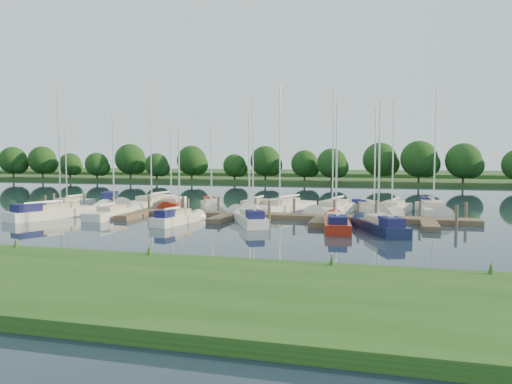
% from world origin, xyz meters
% --- Properties ---
extents(ground, '(260.00, 260.00, 0.00)m').
position_xyz_m(ground, '(0.00, 0.00, 0.00)').
color(ground, '#17202E').
rests_on(ground, ground).
extents(near_bank, '(90.00, 10.00, 0.50)m').
position_xyz_m(near_bank, '(0.00, -16.00, 0.25)').
color(near_bank, '#1D4915').
rests_on(near_bank, ground).
extents(dock, '(40.00, 6.00, 0.40)m').
position_xyz_m(dock, '(0.00, 7.31, 0.20)').
color(dock, '#4C3C2B').
rests_on(dock, ground).
extents(mooring_pilings, '(38.24, 2.84, 2.00)m').
position_xyz_m(mooring_pilings, '(0.00, 8.43, 0.60)').
color(mooring_pilings, '#473D33').
rests_on(mooring_pilings, ground).
extents(far_shore, '(180.00, 30.00, 0.60)m').
position_xyz_m(far_shore, '(0.00, 75.00, 0.30)').
color(far_shore, '#23441A').
rests_on(far_shore, ground).
extents(distant_hill, '(220.00, 40.00, 1.40)m').
position_xyz_m(distant_hill, '(0.00, 100.00, 0.70)').
color(distant_hill, '#375625').
rests_on(distant_hill, ground).
extents(treeline, '(147.17, 9.13, 8.08)m').
position_xyz_m(treeline, '(-2.23, 62.06, 4.11)').
color(treeline, '#38281C').
rests_on(treeline, ground).
extents(sailboat_n_0, '(2.08, 6.92, 8.84)m').
position_xyz_m(sailboat_n_0, '(-18.85, 11.40, 0.27)').
color(sailboat_n_0, silver).
rests_on(sailboat_n_0, ground).
extents(motorboat, '(3.83, 6.20, 1.88)m').
position_xyz_m(motorboat, '(-15.42, 13.61, 0.38)').
color(motorboat, silver).
rests_on(motorboat, ground).
extents(sailboat_n_2, '(3.21, 10.71, 13.41)m').
position_xyz_m(sailboat_n_2, '(-10.81, 14.39, 0.27)').
color(sailboat_n_2, silver).
rests_on(sailboat_n_2, ground).
extents(sailboat_n_3, '(3.14, 6.86, 8.78)m').
position_xyz_m(sailboat_n_3, '(-8.38, 13.75, 0.27)').
color(sailboat_n_3, '#9D1F0E').
rests_on(sailboat_n_3, ground).
extents(sailboat_n_4, '(4.11, 6.85, 9.01)m').
position_xyz_m(sailboat_n_4, '(-3.96, 13.41, 0.31)').
color(sailboat_n_4, silver).
rests_on(sailboat_n_4, ground).
extents(sailboat_n_5, '(2.54, 8.66, 11.03)m').
position_xyz_m(sailboat_n_5, '(0.83, 12.00, 0.28)').
color(sailboat_n_5, silver).
rests_on(sailboat_n_5, ground).
extents(sailboat_n_6, '(5.18, 9.52, 12.29)m').
position_xyz_m(sailboat_n_6, '(3.26, 12.92, 0.28)').
color(sailboat_n_6, silver).
rests_on(sailboat_n_6, ground).
extents(sailboat_n_7, '(3.84, 9.30, 11.78)m').
position_xyz_m(sailboat_n_7, '(8.18, 12.69, 0.28)').
color(sailboat_n_7, silver).
rests_on(sailboat_n_7, ground).
extents(sailboat_n_8, '(4.98, 7.61, 9.98)m').
position_xyz_m(sailboat_n_8, '(11.60, 14.46, 0.30)').
color(sailboat_n_8, silver).
rests_on(sailboat_n_8, ground).
extents(sailboat_n_9, '(3.55, 8.44, 10.71)m').
position_xyz_m(sailboat_n_9, '(13.42, 14.06, 0.28)').
color(sailboat_n_9, silver).
rests_on(sailboat_n_9, ground).
extents(sailboat_n_10, '(2.69, 9.27, 11.77)m').
position_xyz_m(sailboat_n_10, '(16.94, 14.79, 0.34)').
color(sailboat_n_10, silver).
rests_on(sailboat_n_10, ground).
extents(sailboat_s_0, '(4.76, 9.03, 11.65)m').
position_xyz_m(sailboat_s_0, '(-14.45, 3.53, 0.34)').
color(sailboat_s_0, silver).
rests_on(sailboat_s_0, ground).
extents(sailboat_s_1, '(1.69, 6.99, 9.09)m').
position_xyz_m(sailboat_s_1, '(-9.70, 4.72, 0.28)').
color(sailboat_s_1, silver).
rests_on(sailboat_s_1, ground).
extents(sailboat_s_2, '(2.21, 5.97, 7.85)m').
position_xyz_m(sailboat_s_2, '(-2.78, 2.54, 0.33)').
color(sailboat_s_2, silver).
rests_on(sailboat_s_2, ground).
extents(sailboat_s_3, '(4.10, 6.55, 8.87)m').
position_xyz_m(sailboat_s_3, '(2.85, 3.61, 0.34)').
color(sailboat_s_3, silver).
rests_on(sailboat_s_3, ground).
extents(sailboat_s_4, '(2.69, 7.53, 9.58)m').
position_xyz_m(sailboat_s_4, '(9.46, 3.06, 0.32)').
color(sailboat_s_4, '#9D1F0E').
rests_on(sailboat_s_4, ground).
extents(sailboat_s_5, '(3.89, 7.13, 9.40)m').
position_xyz_m(sailboat_s_5, '(12.58, 2.02, 0.34)').
color(sailboat_s_5, '#111938').
rests_on(sailboat_s_5, ground).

